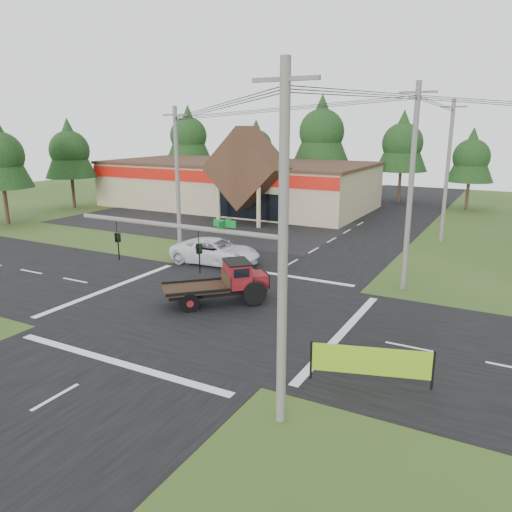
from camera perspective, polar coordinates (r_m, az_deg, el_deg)
The scene contains 19 objects.
ground at distance 26.14m, azimuth -4.99°, elevation -5.96°, with size 120.00×120.00×0.00m, color #2B4619.
road_ns at distance 26.13m, azimuth -4.99°, elevation -5.94°, with size 12.00×120.00×0.02m, color black.
road_ew at distance 26.13m, azimuth -4.99°, elevation -5.93°, with size 120.00×12.00×0.02m, color black.
parking_apron at distance 48.92m, azimuth -6.58°, elevation 3.76°, with size 28.00×14.00×0.02m, color black.
cvs_building at distance 58.24m, azimuth -2.08°, elevation 8.34°, with size 30.40×18.20×9.19m.
traffic_signal_mast at distance 15.76m, azimuth -2.51°, elevation -2.91°, with size 8.12×0.24×7.00m.
utility_pole_nr at distance 14.67m, azimuth 3.10°, elevation 0.68°, with size 2.00×0.30×11.00m.
utility_pole_nw at distance 35.83m, azimuth -8.96°, elevation 8.41°, with size 2.00×0.30×10.50m.
utility_pole_ne at distance 29.11m, azimuth 17.28°, elevation 7.52°, with size 2.00×0.30×11.50m.
utility_pole_n at distance 42.89m, azimuth 21.04°, elevation 9.10°, with size 2.00×0.30×11.20m.
tree_row_a at distance 74.45m, azimuth -7.74°, elevation 13.66°, with size 6.72×6.72×12.12m.
tree_row_b at distance 70.87m, azimuth 0.01°, elevation 12.66°, with size 5.60×5.60×10.10m.
tree_row_c at distance 65.75m, azimuth 7.52°, elevation 14.14°, with size 7.28×7.28×13.13m.
tree_row_d at distance 63.87m, azimuth 16.42°, elevation 12.46°, with size 6.16×6.16×11.11m.
tree_row_e at distance 60.73m, azimuth 23.41°, elevation 10.51°, with size 5.04×5.04×9.09m.
tree_side_w at distance 60.91m, azimuth -20.57°, elevation 11.42°, with size 5.60×5.60×10.10m.
antique_flatbed_truck at distance 26.40m, azimuth -4.48°, elevation -3.08°, with size 2.11×5.52×2.31m, color #550C0C, non-canonical shape.
roadside_banner at distance 18.99m, azimuth 12.97°, elevation -12.07°, with size 4.43×0.13×1.51m, color #70A916, non-canonical shape.
white_pickup at distance 34.23m, azimuth -4.65°, elevation 0.54°, with size 2.84×6.16×1.71m, color white.
Camera 1 is at (13.53, -20.39, 9.18)m, focal length 35.00 mm.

